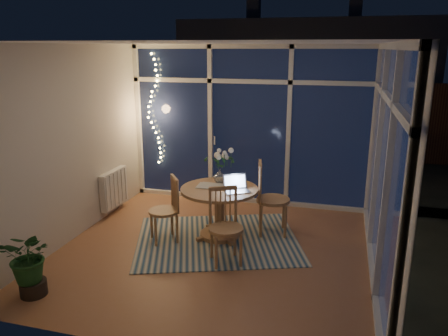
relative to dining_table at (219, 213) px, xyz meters
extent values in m
plane|color=#986342|center=(0.07, -0.42, -0.36)|extent=(4.00, 4.00, 0.00)
plane|color=white|center=(0.07, -0.42, 2.24)|extent=(4.00, 4.00, 0.00)
cube|color=beige|center=(0.07, 1.58, 0.94)|extent=(4.00, 0.04, 2.60)
cube|color=beige|center=(0.07, -2.42, 0.94)|extent=(4.00, 0.04, 2.60)
cube|color=beige|center=(-1.93, -0.42, 0.94)|extent=(0.04, 4.00, 2.60)
cube|color=beige|center=(2.07, -0.42, 0.94)|extent=(0.04, 4.00, 2.60)
cube|color=silver|center=(0.07, 1.54, 0.94)|extent=(4.00, 0.10, 2.60)
cube|color=silver|center=(2.03, -0.42, 0.94)|extent=(0.10, 4.00, 2.60)
cube|color=silver|center=(-1.87, 0.48, 0.04)|extent=(0.10, 0.70, 0.58)
cube|color=black|center=(0.57, 4.58, -0.42)|extent=(12.00, 6.00, 0.10)
cube|color=#331912|center=(0.07, 5.08, 0.54)|extent=(11.00, 0.08, 1.80)
cube|color=#32343C|center=(0.37, 8.08, 1.84)|extent=(7.00, 3.00, 2.20)
sphere|color=black|center=(-0.73, 2.98, 0.09)|extent=(0.90, 0.90, 0.90)
cube|color=beige|center=(0.00, -0.10, -0.35)|extent=(2.63, 2.37, 0.01)
cylinder|color=#9C7046|center=(0.00, 0.00, 0.00)|extent=(1.35, 1.35, 0.72)
cube|color=#9C7046|center=(-0.69, -0.32, 0.10)|extent=(0.59, 0.59, 0.91)
cube|color=#9C7046|center=(0.69, 0.32, 0.17)|extent=(0.58, 0.58, 1.06)
cube|color=#9C7046|center=(0.28, -0.70, 0.12)|extent=(0.59, 0.59, 0.95)
imported|color=white|center=(-0.06, 0.25, 0.46)|extent=(0.26, 0.26, 0.21)
imported|color=silver|center=(0.17, 0.27, 0.38)|extent=(0.19, 0.19, 0.04)
cube|color=silver|center=(-0.12, 0.08, 0.36)|extent=(0.42, 0.35, 0.01)
cube|color=black|center=(0.02, -0.07, 0.36)|extent=(0.11, 0.10, 0.01)
imported|color=#17411C|center=(-1.51, -1.93, 0.02)|extent=(0.60, 0.54, 0.76)
camera|label=1|loc=(1.54, -5.38, 2.19)|focal=35.00mm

